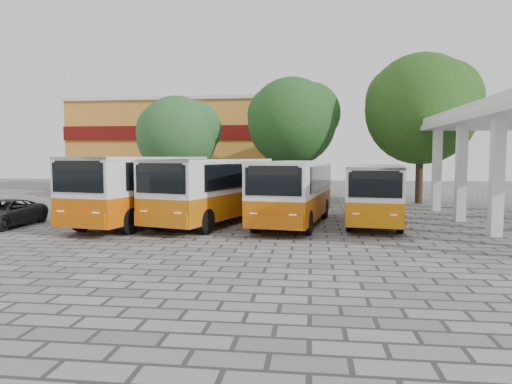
# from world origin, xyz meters

# --- Properties ---
(ground) EXTENTS (90.00, 90.00, 0.00)m
(ground) POSITION_xyz_m (0.00, 0.00, 0.00)
(ground) COLOR #5F5F62
(ground) RESTS_ON ground
(shophouse_block) EXTENTS (20.40, 10.40, 8.30)m
(shophouse_block) POSITION_xyz_m (-11.00, 25.99, 4.16)
(shophouse_block) COLOR orange
(shophouse_block) RESTS_ON ground
(bus_far_left) EXTENTS (4.38, 9.10, 3.13)m
(bus_far_left) POSITION_xyz_m (-7.23, 3.42, 1.81)
(bus_far_left) COLOR #BF4F00
(bus_far_left) RESTS_ON ground
(bus_centre_left) EXTENTS (4.82, 8.92, 3.03)m
(bus_centre_left) POSITION_xyz_m (-3.92, 3.82, 1.75)
(bus_centre_left) COLOR #B45B05
(bus_centre_left) RESTS_ON ground
(bus_centre_right) EXTENTS (3.68, 8.44, 2.93)m
(bus_centre_right) POSITION_xyz_m (-0.17, 3.95, 1.70)
(bus_centre_right) COLOR #B34C00
(bus_centre_right) RESTS_ON ground
(bus_far_right) EXTENTS (3.35, 7.83, 2.73)m
(bus_far_right) POSITION_xyz_m (3.61, 4.65, 1.58)
(bus_far_right) COLOR #BD6500
(bus_far_right) RESTS_ON ground
(tree_left) EXTENTS (5.91, 5.63, 7.40)m
(tree_left) POSITION_xyz_m (-8.71, 14.31, 4.77)
(tree_left) COLOR #4C3921
(tree_left) RESTS_ON ground
(tree_middle) EXTENTS (6.49, 6.18, 8.68)m
(tree_middle) POSITION_xyz_m (-0.71, 15.21, 5.78)
(tree_middle) COLOR #30210F
(tree_middle) RESTS_ON ground
(tree_right) EXTENTS (7.74, 7.37, 10.00)m
(tree_right) POSITION_xyz_m (7.94, 14.83, 6.56)
(tree_right) COLOR #3E2C1D
(tree_right) RESTS_ON ground
(parked_car) EXTENTS (2.02, 4.37, 1.21)m
(parked_car) POSITION_xyz_m (-13.06, 1.67, 0.61)
(parked_car) COLOR black
(parked_car) RESTS_ON ground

